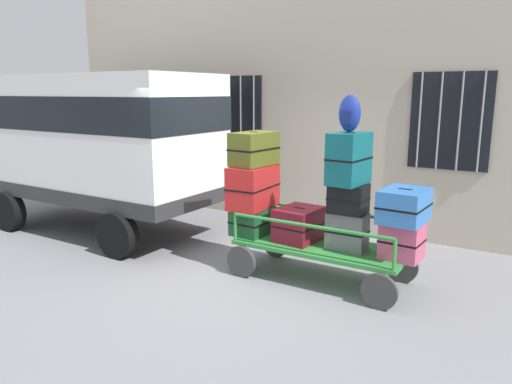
{
  "coord_description": "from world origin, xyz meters",
  "views": [
    {
      "loc": [
        3.57,
        -5.51,
        2.46
      ],
      "look_at": [
        0.14,
        0.06,
        1.08
      ],
      "focal_mm": 33.69,
      "sensor_mm": 36.0,
      "label": 1
    }
  ],
  "objects_px": {
    "suitcase_center_middle": "(348,198)",
    "suitcase_midright_middle": "(404,206)",
    "suitcase_left_bottom": "(253,221)",
    "suitcase_center_bottom": "(347,231)",
    "backpack": "(350,114)",
    "suitcase_left_middle": "(253,187)",
    "suitcase_midleft_bottom": "(299,224)",
    "luggage_cart": "(321,252)",
    "suitcase_center_top": "(349,158)",
    "suitcase_left_top": "(254,149)",
    "van": "(98,137)",
    "suitcase_midright_bottom": "(402,240)"
  },
  "relations": [
    {
      "from": "luggage_cart",
      "to": "suitcase_midright_middle",
      "type": "distance_m",
      "value": 1.28
    },
    {
      "from": "suitcase_center_middle",
      "to": "suitcase_left_top",
      "type": "bearing_deg",
      "value": -179.17
    },
    {
      "from": "suitcase_left_bottom",
      "to": "suitcase_center_middle",
      "type": "relative_size",
      "value": 1.29
    },
    {
      "from": "suitcase_left_bottom",
      "to": "backpack",
      "type": "height_order",
      "value": "backpack"
    },
    {
      "from": "van",
      "to": "suitcase_center_bottom",
      "type": "relative_size",
      "value": 8.72
    },
    {
      "from": "van",
      "to": "suitcase_midright_middle",
      "type": "xyz_separation_m",
      "value": [
        5.36,
        -0.1,
        -0.54
      ]
    },
    {
      "from": "suitcase_midleft_bottom",
      "to": "suitcase_left_middle",
      "type": "bearing_deg",
      "value": -175.49
    },
    {
      "from": "suitcase_left_top",
      "to": "suitcase_center_bottom",
      "type": "bearing_deg",
      "value": 1.01
    },
    {
      "from": "suitcase_center_middle",
      "to": "suitcase_midright_middle",
      "type": "relative_size",
      "value": 0.68
    },
    {
      "from": "backpack",
      "to": "suitcase_center_top",
      "type": "bearing_deg",
      "value": 15.12
    },
    {
      "from": "suitcase_left_middle",
      "to": "suitcase_midright_bottom",
      "type": "relative_size",
      "value": 1.62
    },
    {
      "from": "luggage_cart",
      "to": "suitcase_center_top",
      "type": "relative_size",
      "value": 3.61
    },
    {
      "from": "suitcase_left_top",
      "to": "suitcase_center_bottom",
      "type": "xyz_separation_m",
      "value": [
        1.38,
        0.02,
        -0.97
      ]
    },
    {
      "from": "van",
      "to": "suitcase_left_middle",
      "type": "xyz_separation_m",
      "value": [
        3.29,
        -0.15,
        -0.52
      ]
    },
    {
      "from": "luggage_cart",
      "to": "suitcase_midright_bottom",
      "type": "xyz_separation_m",
      "value": [
        1.03,
        0.03,
        0.32
      ]
    },
    {
      "from": "suitcase_midleft_bottom",
      "to": "suitcase_left_bottom",
      "type": "bearing_deg",
      "value": -174.41
    },
    {
      "from": "suitcase_center_top",
      "to": "suitcase_midleft_bottom",
      "type": "bearing_deg",
      "value": 176.05
    },
    {
      "from": "suitcase_left_middle",
      "to": "suitcase_center_bottom",
      "type": "relative_size",
      "value": 1.6
    },
    {
      "from": "suitcase_midleft_bottom",
      "to": "suitcase_center_bottom",
      "type": "distance_m",
      "value": 0.69
    },
    {
      "from": "van",
      "to": "luggage_cart",
      "type": "distance_m",
      "value": 4.52
    },
    {
      "from": "suitcase_left_middle",
      "to": "luggage_cart",
      "type": "bearing_deg",
      "value": 1.25
    },
    {
      "from": "suitcase_midleft_bottom",
      "to": "suitcase_center_top",
      "type": "xyz_separation_m",
      "value": [
        0.69,
        -0.05,
        0.95
      ]
    },
    {
      "from": "van",
      "to": "suitcase_left_top",
      "type": "relative_size",
      "value": 6.04
    },
    {
      "from": "luggage_cart",
      "to": "suitcase_left_top",
      "type": "distance_m",
      "value": 1.66
    },
    {
      "from": "luggage_cart",
      "to": "van",
      "type": "bearing_deg",
      "value": 178.25
    },
    {
      "from": "van",
      "to": "suitcase_center_top",
      "type": "distance_m",
      "value": 4.67
    },
    {
      "from": "suitcase_center_bottom",
      "to": "suitcase_center_middle",
      "type": "height_order",
      "value": "suitcase_center_middle"
    },
    {
      "from": "suitcase_midleft_bottom",
      "to": "suitcase_center_top",
      "type": "height_order",
      "value": "suitcase_center_top"
    },
    {
      "from": "suitcase_left_bottom",
      "to": "backpack",
      "type": "bearing_deg",
      "value": 0.68
    },
    {
      "from": "suitcase_midleft_bottom",
      "to": "suitcase_center_middle",
      "type": "height_order",
      "value": "suitcase_center_middle"
    },
    {
      "from": "suitcase_left_bottom",
      "to": "suitcase_midright_bottom",
      "type": "bearing_deg",
      "value": 1.81
    },
    {
      "from": "backpack",
      "to": "suitcase_left_middle",
      "type": "bearing_deg",
      "value": -179.87
    },
    {
      "from": "suitcase_center_top",
      "to": "suitcase_center_middle",
      "type": "bearing_deg",
      "value": 90.0
    },
    {
      "from": "suitcase_center_top",
      "to": "suitcase_midright_middle",
      "type": "relative_size",
      "value": 0.95
    },
    {
      "from": "suitcase_midleft_bottom",
      "to": "backpack",
      "type": "xyz_separation_m",
      "value": [
        0.68,
        -0.05,
        1.49
      ]
    },
    {
      "from": "suitcase_center_middle",
      "to": "backpack",
      "type": "height_order",
      "value": "backpack"
    },
    {
      "from": "backpack",
      "to": "suitcase_center_middle",
      "type": "bearing_deg",
      "value": 71.44
    },
    {
      "from": "suitcase_left_top",
      "to": "suitcase_midright_middle",
      "type": "relative_size",
      "value": 1.07
    },
    {
      "from": "suitcase_left_bottom",
      "to": "suitcase_midright_bottom",
      "type": "distance_m",
      "value": 2.07
    },
    {
      "from": "suitcase_left_middle",
      "to": "suitcase_midleft_bottom",
      "type": "relative_size",
      "value": 1.21
    },
    {
      "from": "suitcase_left_bottom",
      "to": "luggage_cart",
      "type": "bearing_deg",
      "value": 1.98
    },
    {
      "from": "suitcase_midleft_bottom",
      "to": "backpack",
      "type": "relative_size",
      "value": 1.5
    },
    {
      "from": "suitcase_midleft_bottom",
      "to": "suitcase_center_middle",
      "type": "bearing_deg",
      "value": -0.9
    },
    {
      "from": "luggage_cart",
      "to": "suitcase_midright_bottom",
      "type": "bearing_deg",
      "value": 1.64
    },
    {
      "from": "luggage_cart",
      "to": "suitcase_center_bottom",
      "type": "relative_size",
      "value": 4.63
    },
    {
      "from": "van",
      "to": "suitcase_center_top",
      "type": "height_order",
      "value": "van"
    },
    {
      "from": "suitcase_left_bottom",
      "to": "suitcase_center_bottom",
      "type": "bearing_deg",
      "value": 2.54
    },
    {
      "from": "suitcase_midleft_bottom",
      "to": "backpack",
      "type": "height_order",
      "value": "backpack"
    },
    {
      "from": "suitcase_midleft_bottom",
      "to": "suitcase_center_top",
      "type": "bearing_deg",
      "value": -3.95
    },
    {
      "from": "suitcase_left_bottom",
      "to": "suitcase_left_middle",
      "type": "xyz_separation_m",
      "value": [
        -0.0,
        0.01,
        0.49
      ]
    }
  ]
}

